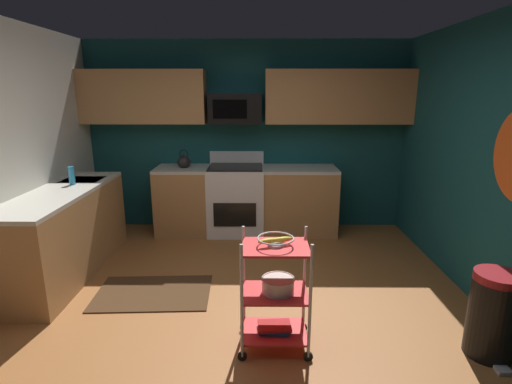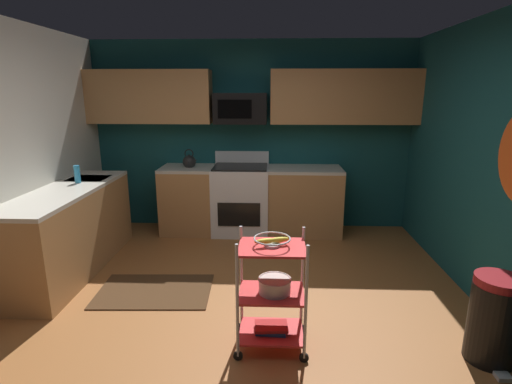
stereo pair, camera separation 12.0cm
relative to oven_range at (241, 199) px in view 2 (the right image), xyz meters
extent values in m
cube|color=#995B2D|center=(0.14, -2.10, -0.50)|extent=(4.40, 4.80, 0.04)
cube|color=#14474C|center=(0.14, 0.33, 0.82)|extent=(4.52, 0.06, 2.60)
cube|color=#B27F4C|center=(0.14, 0.00, -0.04)|extent=(2.46, 0.60, 0.88)
cube|color=beige|center=(0.14, 0.00, 0.42)|extent=(2.46, 0.60, 0.04)
cube|color=#B27F4C|center=(-1.76, -1.30, -0.04)|extent=(0.60, 1.99, 0.88)
cube|color=beige|center=(-1.76, -1.30, 0.42)|extent=(0.60, 1.99, 0.04)
cube|color=#B7BABC|center=(-1.76, -0.75, 0.36)|extent=(0.44, 0.36, 0.16)
cube|color=white|center=(0.00, 0.00, -0.02)|extent=(0.76, 0.64, 0.92)
cube|color=black|center=(0.00, -0.33, -0.13)|extent=(0.56, 0.01, 0.32)
cube|color=white|center=(0.00, 0.29, 0.53)|extent=(0.76, 0.06, 0.18)
cube|color=black|center=(0.00, 0.00, 0.45)|extent=(0.72, 0.60, 0.02)
cube|color=#B27F4C|center=(-1.23, 0.13, 1.37)|extent=(1.66, 0.33, 0.70)
cube|color=#B27F4C|center=(1.37, 0.13, 1.37)|extent=(1.94, 0.33, 0.70)
cube|color=black|center=(0.00, 0.11, 1.22)|extent=(0.70, 0.38, 0.40)
cube|color=black|center=(-0.06, -0.09, 1.22)|extent=(0.44, 0.01, 0.24)
cylinder|color=silver|center=(0.20, -2.75, 0.00)|extent=(0.02, 0.02, 0.88)
cylinder|color=black|center=(0.20, -2.75, -0.44)|extent=(0.07, 0.02, 0.07)
cylinder|color=silver|center=(0.68, -2.75, 0.00)|extent=(0.02, 0.02, 0.88)
cylinder|color=black|center=(0.68, -2.75, -0.44)|extent=(0.07, 0.02, 0.07)
cylinder|color=silver|center=(0.20, -2.38, 0.00)|extent=(0.02, 0.02, 0.88)
cylinder|color=black|center=(0.20, -2.38, -0.44)|extent=(0.07, 0.02, 0.07)
cylinder|color=silver|center=(0.68, -2.38, 0.00)|extent=(0.02, 0.02, 0.88)
cylinder|color=black|center=(0.68, -2.38, -0.44)|extent=(0.07, 0.02, 0.07)
cube|color=red|center=(0.44, -2.56, -0.36)|extent=(0.49, 0.37, 0.02)
cube|color=red|center=(0.44, -2.56, -0.03)|extent=(0.49, 0.37, 0.02)
cube|color=red|center=(0.44, -2.56, 0.34)|extent=(0.49, 0.37, 0.02)
torus|color=silver|center=(0.44, -2.56, 0.41)|extent=(0.27, 0.27, 0.01)
cylinder|color=silver|center=(0.44, -2.56, 0.36)|extent=(0.12, 0.12, 0.02)
ellipsoid|color=yellow|center=(0.49, -2.55, 0.40)|extent=(0.17, 0.09, 0.04)
ellipsoid|color=yellow|center=(0.39, -2.58, 0.40)|extent=(0.17, 0.09, 0.04)
cylinder|color=silver|center=(0.46, -2.56, 0.04)|extent=(0.24, 0.24, 0.11)
torus|color=silver|center=(0.46, -2.56, 0.09)|extent=(0.25, 0.25, 0.01)
cube|color=#1E4C8C|center=(0.44, -2.56, -0.34)|extent=(0.24, 0.18, 0.03)
cube|color=#B22626|center=(0.44, -2.56, -0.31)|extent=(0.26, 0.18, 0.02)
sphere|color=black|center=(-0.70, 0.00, 0.51)|extent=(0.18, 0.18, 0.18)
sphere|color=black|center=(-0.70, 0.00, 0.60)|extent=(0.03, 0.03, 0.03)
cone|color=black|center=(-0.62, 0.00, 0.53)|extent=(0.09, 0.04, 0.06)
torus|color=black|center=(-0.70, 0.00, 0.63)|extent=(0.12, 0.01, 0.12)
cylinder|color=#2D8CBF|center=(-1.76, -1.01, 0.54)|extent=(0.06, 0.06, 0.20)
cylinder|color=black|center=(2.04, -2.65, -0.18)|extent=(0.34, 0.34, 0.60)
cylinder|color=maroon|center=(2.04, -2.65, 0.15)|extent=(0.33, 0.33, 0.06)
cube|color=#B2B2B7|center=(2.04, -2.86, -0.46)|extent=(0.10, 0.08, 0.03)
cube|color=#472D19|center=(-0.72, -1.76, -0.47)|extent=(1.13, 0.75, 0.01)
camera|label=1|loc=(0.32, -5.24, 1.45)|focal=27.57mm
camera|label=2|loc=(0.44, -5.24, 1.45)|focal=27.57mm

